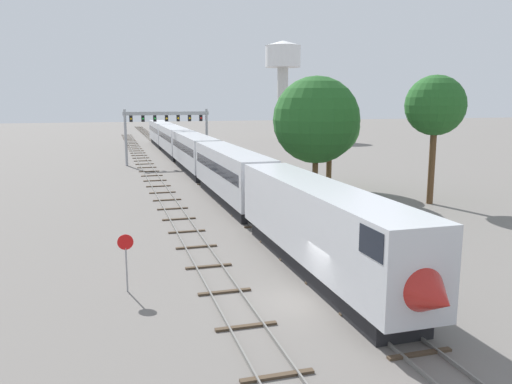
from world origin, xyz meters
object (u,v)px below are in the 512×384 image
at_px(trackside_tree_mid, 330,127).
at_px(trackside_tree_right, 316,120).
at_px(water_tower, 283,64).
at_px(passenger_train, 193,152).
at_px(signal_gantry, 167,124).
at_px(trackside_tree_left, 435,106).
at_px(stop_sign, 126,255).

height_order(trackside_tree_mid, trackside_tree_right, trackside_tree_right).
xyz_separation_m(water_tower, trackside_tree_right, (-22.30, -74.09, -10.41)).
bearing_deg(passenger_train, signal_gantry, 103.95).
bearing_deg(trackside_tree_right, trackside_tree_left, -42.28).
distance_m(passenger_train, trackside_tree_left, 31.72).
bearing_deg(water_tower, passenger_train, -119.45).
distance_m(signal_gantry, trackside_tree_mid, 28.60).
height_order(signal_gantry, water_tower, water_tower).
relative_size(passenger_train, signal_gantry, 8.34).
relative_size(passenger_train, trackside_tree_right, 8.80).
bearing_deg(passenger_train, water_tower, 60.55).
height_order(water_tower, trackside_tree_left, water_tower).
xyz_separation_m(stop_sign, trackside_tree_right, (18.94, 21.83, 5.39)).
bearing_deg(trackside_tree_left, water_tower, 80.07).
bearing_deg(trackside_tree_mid, passenger_train, 126.34).
xyz_separation_m(passenger_train, trackside_tree_right, (8.94, -18.78, 4.65)).
distance_m(stop_sign, trackside_tree_left, 31.38).
height_order(passenger_train, trackside_tree_right, trackside_tree_right).
bearing_deg(trackside_tree_mid, signal_gantry, 119.20).
height_order(water_tower, trackside_tree_right, water_tower).
bearing_deg(water_tower, trackside_tree_mid, -105.34).
bearing_deg(signal_gantry, water_tower, 54.10).
distance_m(signal_gantry, trackside_tree_left, 40.17).
xyz_separation_m(passenger_train, water_tower, (31.24, 55.32, 15.06)).
height_order(signal_gantry, trackside_tree_mid, trackside_tree_mid).
bearing_deg(stop_sign, trackside_tree_mid, 48.71).
distance_m(water_tower, trackside_tree_right, 78.07).
height_order(stop_sign, trackside_tree_left, trackside_tree_left).
bearing_deg(water_tower, signal_gantry, -125.90).
relative_size(stop_sign, trackside_tree_left, 0.25).
distance_m(passenger_train, stop_sign, 41.82).
xyz_separation_m(signal_gantry, stop_sign, (-7.75, -49.66, -3.96)).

